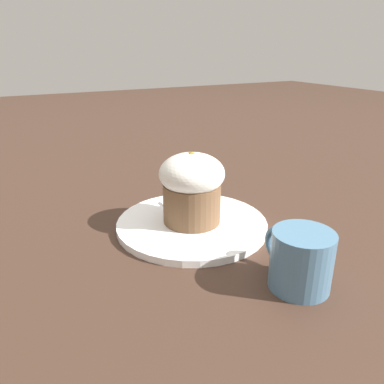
# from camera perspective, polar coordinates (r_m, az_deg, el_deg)

# --- Properties ---
(ground_plane) EXTENTS (4.00, 4.00, 0.00)m
(ground_plane) POSITION_cam_1_polar(r_m,az_deg,el_deg) (0.63, -0.02, -5.36)
(ground_plane) COLOR #3D281E
(dessert_plate) EXTENTS (0.25, 0.25, 0.01)m
(dessert_plate) POSITION_cam_1_polar(r_m,az_deg,el_deg) (0.62, -0.02, -4.90)
(dessert_plate) COLOR white
(dessert_plate) RESTS_ON ground_plane
(carrot_cake) EXTENTS (0.10, 0.10, 0.12)m
(carrot_cake) POSITION_cam_1_polar(r_m,az_deg,el_deg) (0.59, -0.00, 0.62)
(carrot_cake) COLOR brown
(carrot_cake) RESTS_ON dessert_plate
(spoon) EXTENTS (0.11, 0.03, 0.01)m
(spoon) POSITION_cam_1_polar(r_m,az_deg,el_deg) (0.63, -2.14, -3.65)
(spoon) COLOR silver
(spoon) RESTS_ON dessert_plate
(coffee_cup) EXTENTS (0.11, 0.08, 0.08)m
(coffee_cup) POSITION_cam_1_polar(r_m,az_deg,el_deg) (0.49, 16.14, -9.85)
(coffee_cup) COLOR teal
(coffee_cup) RESTS_ON ground_plane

